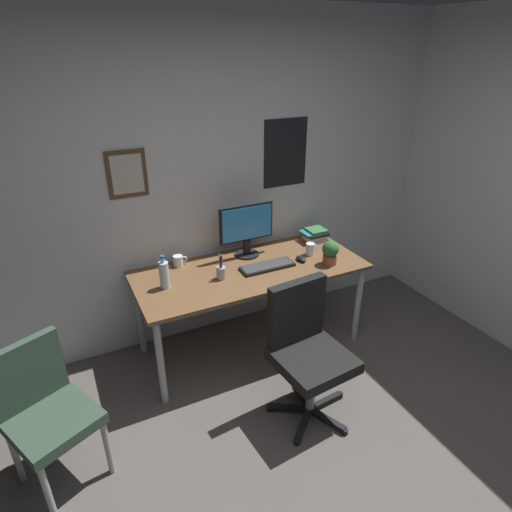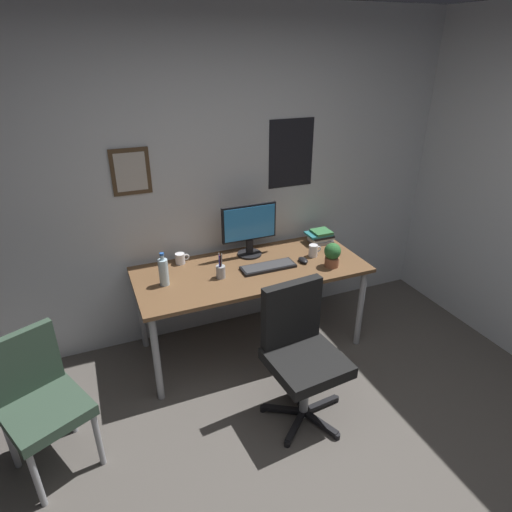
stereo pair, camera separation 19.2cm
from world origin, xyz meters
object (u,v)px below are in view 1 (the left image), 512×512
object	(u,v)px
office_chair	(306,345)
potted_plant	(330,252)
side_chair	(45,407)
monitor	(246,228)
coffee_mug_far	(310,249)
book_stack_left	(315,235)
pen_cup	(221,272)
coffee_mug_near	(178,261)
water_bottle	(164,274)
keyboard	(267,266)
computer_mouse	(301,259)

from	to	relation	value
office_chair	potted_plant	size ratio (longest dim) A/B	4.87
side_chair	monitor	bearing A→B (deg)	26.79
side_chair	potted_plant	size ratio (longest dim) A/B	4.49
coffee_mug_far	book_stack_left	xyz separation A→B (m)	(0.19, 0.22, 0.00)
pen_cup	book_stack_left	size ratio (longest dim) A/B	0.88
coffee_mug_far	coffee_mug_near	bearing A→B (deg)	164.64
water_bottle	keyboard	bearing A→B (deg)	-4.03
potted_plant	monitor	bearing A→B (deg)	139.80
computer_mouse	water_bottle	xyz separation A→B (m)	(-1.10, 0.07, 0.09)
water_bottle	coffee_mug_far	bearing A→B (deg)	0.02
computer_mouse	coffee_mug_far	bearing A→B (deg)	27.58
computer_mouse	keyboard	bearing A→B (deg)	177.71
side_chair	water_bottle	world-z (taller)	water_bottle
keyboard	water_bottle	world-z (taller)	water_bottle
computer_mouse	book_stack_left	size ratio (longest dim) A/B	0.48
office_chair	water_bottle	distance (m)	1.10
side_chair	potted_plant	world-z (taller)	potted_plant
computer_mouse	pen_cup	size ratio (longest dim) A/B	0.55
side_chair	pen_cup	distance (m)	1.41
monitor	potted_plant	xyz separation A→B (m)	(0.52, -0.44, -0.13)
water_bottle	coffee_mug_near	distance (m)	0.35
computer_mouse	office_chair	bearing A→B (deg)	-118.60
coffee_mug_near	monitor	bearing A→B (deg)	-6.11
monitor	pen_cup	distance (m)	0.48
monitor	computer_mouse	distance (m)	0.50
potted_plant	pen_cup	size ratio (longest dim) A/B	0.98
monitor	keyboard	bearing A→B (deg)	-80.91
computer_mouse	book_stack_left	world-z (taller)	book_stack_left
coffee_mug_far	computer_mouse	bearing A→B (deg)	-152.42
coffee_mug_far	pen_cup	xyz separation A→B (m)	(-0.82, -0.06, 0.00)
office_chair	keyboard	bearing A→B (deg)	82.62
coffee_mug_near	water_bottle	bearing A→B (deg)	-123.17
water_bottle	book_stack_left	distance (m)	1.44
keyboard	monitor	bearing A→B (deg)	99.09
potted_plant	coffee_mug_far	bearing A→B (deg)	101.38
water_bottle	coffee_mug_near	bearing A→B (deg)	56.83
keyboard	computer_mouse	distance (m)	0.30
side_chair	pen_cup	size ratio (longest dim) A/B	4.38
monitor	water_bottle	bearing A→B (deg)	-163.26
potted_plant	book_stack_left	distance (m)	0.47
pen_cup	book_stack_left	world-z (taller)	pen_cup
side_chair	water_bottle	bearing A→B (deg)	34.30
side_chair	monitor	world-z (taller)	monitor
water_bottle	coffee_mug_far	distance (m)	1.23
office_chair	computer_mouse	distance (m)	0.86
keyboard	coffee_mug_near	bearing A→B (deg)	150.65
side_chair	book_stack_left	xyz separation A→B (m)	(2.29, 0.82, 0.29)
side_chair	pen_cup	bearing A→B (deg)	22.74
monitor	water_bottle	distance (m)	0.80
office_chair	water_bottle	bearing A→B (deg)	131.45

